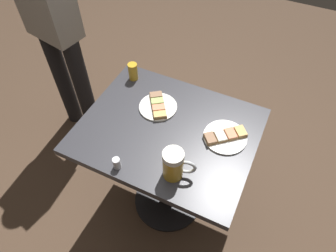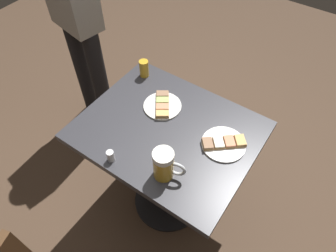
% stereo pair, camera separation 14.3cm
% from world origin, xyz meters
% --- Properties ---
extents(ground_plane, '(6.00, 6.00, 0.00)m').
position_xyz_m(ground_plane, '(0.00, 0.00, 0.00)').
color(ground_plane, '#4C3828').
extents(cafe_table, '(0.83, 0.67, 0.76)m').
position_xyz_m(cafe_table, '(0.00, 0.00, 0.59)').
color(cafe_table, black).
rests_on(cafe_table, ground_plane).
extents(plate_near, '(0.19, 0.19, 0.03)m').
position_xyz_m(plate_near, '(0.10, -0.10, 0.77)').
color(plate_near, white).
rests_on(plate_near, cafe_table).
extents(plate_far, '(0.20, 0.20, 0.03)m').
position_xyz_m(plate_far, '(-0.26, -0.07, 0.77)').
color(plate_far, white).
rests_on(plate_far, cafe_table).
extents(beer_mug, '(0.14, 0.09, 0.15)m').
position_xyz_m(beer_mug, '(-0.13, 0.21, 0.84)').
color(beer_mug, gold).
rests_on(beer_mug, cafe_table).
extents(beer_glass_small, '(0.05, 0.05, 0.10)m').
position_xyz_m(beer_glass_small, '(0.32, -0.24, 0.81)').
color(beer_glass_small, gold).
rests_on(beer_glass_small, cafe_table).
extents(salt_shaker, '(0.03, 0.03, 0.06)m').
position_xyz_m(salt_shaker, '(0.11, 0.29, 0.79)').
color(salt_shaker, silver).
rests_on(salt_shaker, cafe_table).
extents(patron_standing, '(0.35, 0.24, 1.61)m').
position_xyz_m(patron_standing, '(0.89, -0.32, 0.94)').
color(patron_standing, black).
rests_on(patron_standing, ground_plane).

